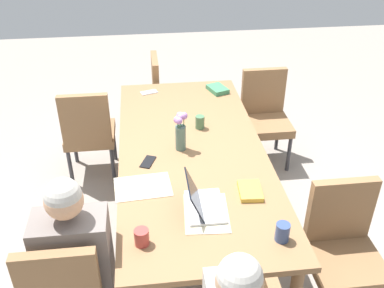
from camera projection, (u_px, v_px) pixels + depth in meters
The scene contains 18 objects.
ground_plane at pixel (192, 227), 3.62m from camera, with size 10.00×10.00×0.00m, color gray.
dining_table at pixel (192, 157), 3.26m from camera, with size 2.38×1.05×0.75m.
person_far_left_mid at pixel (78, 275), 2.51m from camera, with size 0.36×0.40×1.19m.
chair_near_left_far at pixel (265, 113), 4.24m from camera, with size 0.44×0.44×0.90m.
chair_near_right_near at pixel (343, 243), 2.76m from camera, with size 0.44×0.44×0.90m.
chair_far_right_mid at pixel (89, 130), 3.96m from camera, with size 0.44×0.44×0.90m.
chair_head_right_right_far at pixel (167, 94), 4.59m from camera, with size 0.44×0.44×0.90m.
flower_vase at pixel (180, 130), 3.15m from camera, with size 0.09×0.10×0.29m.
placemat_head_left_left_near at pixel (207, 213), 2.63m from camera, with size 0.36×0.26×0.00m, color beige.
placemat_far_left_mid at pixel (143, 187), 2.85m from camera, with size 0.36×0.26×0.00m, color beige.
laptop_head_left_left_near at pixel (202, 203), 2.65m from camera, with size 0.32×0.22×0.20m.
coffee_mug_near_left at pixel (200, 122), 3.47m from camera, with size 0.07×0.07×0.10m, color #47704C.
coffee_mug_near_right at pixel (142, 237), 2.39m from camera, with size 0.08×0.08×0.10m, color #AD3D38.
coffee_mug_centre_left at pixel (282, 232), 2.42m from camera, with size 0.08×0.08×0.11m, color #33477A.
book_red_cover at pixel (250, 191), 2.79m from camera, with size 0.20×0.14×0.03m, color gold.
book_blue_cover at pixel (218, 89), 4.06m from camera, with size 0.20×0.14×0.04m, color #3D7F56.
phone_black at pixel (148, 162), 3.09m from camera, with size 0.15×0.07×0.01m, color black.
phone_silver at pixel (149, 92), 4.04m from camera, with size 0.15×0.07×0.01m, color silver.
Camera 1 is at (-2.69, 0.33, 2.49)m, focal length 41.53 mm.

